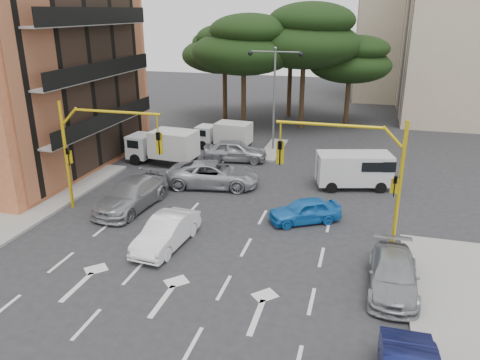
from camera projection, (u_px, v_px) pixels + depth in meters
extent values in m
plane|color=#28282B|center=(206.00, 242.00, 22.34)|extent=(120.00, 120.00, 0.00)
cube|color=gray|center=(273.00, 150.00, 36.81)|extent=(1.40, 6.00, 0.15)
cube|color=black|center=(91.00, 83.00, 30.13)|extent=(0.12, 14.72, 11.20)
cube|color=black|center=(407.00, 31.00, 45.94)|extent=(0.12, 11.04, 16.20)
cube|color=#BEB18E|center=(427.00, 31.00, 56.22)|extent=(16.00, 12.00, 16.00)
cube|color=black|center=(358.00, 35.00, 58.40)|extent=(0.12, 11.04, 14.20)
cylinder|color=#382616|center=(244.00, 103.00, 42.42)|extent=(0.44, 0.44, 4.95)
ellipsoid|color=black|center=(244.00, 52.00, 40.89)|extent=(9.15, 9.15, 3.87)
ellipsoid|color=black|center=(249.00, 30.00, 39.74)|extent=(6.86, 6.86, 2.86)
ellipsoid|color=black|center=(239.00, 36.00, 40.83)|extent=(6.07, 6.07, 2.64)
cylinder|color=#382616|center=(302.00, 99.00, 42.91)|extent=(0.44, 0.44, 5.40)
ellipsoid|color=black|center=(304.00, 44.00, 41.24)|extent=(9.98, 9.98, 4.22)
ellipsoid|color=black|center=(312.00, 20.00, 40.03)|extent=(7.49, 7.49, 3.12)
ellipsoid|color=black|center=(300.00, 27.00, 41.14)|extent=(6.62, 6.62, 2.88)
cylinder|color=#382616|center=(225.00, 97.00, 46.86)|extent=(0.44, 0.44, 4.50)
ellipsoid|color=black|center=(225.00, 55.00, 45.47)|extent=(8.32, 8.32, 3.52)
ellipsoid|color=black|center=(229.00, 37.00, 44.38)|extent=(6.24, 6.24, 2.60)
ellipsoid|color=black|center=(220.00, 42.00, 45.46)|extent=(5.52, 5.52, 2.40)
cylinder|color=#382616|center=(347.00, 105.00, 43.95)|extent=(0.44, 0.44, 4.05)
ellipsoid|color=black|center=(350.00, 65.00, 42.71)|extent=(7.49, 7.49, 3.17)
ellipsoid|color=black|center=(358.00, 48.00, 41.67)|extent=(5.62, 5.62, 2.34)
ellipsoid|color=black|center=(345.00, 53.00, 42.73)|extent=(4.97, 4.97, 2.16)
cylinder|color=#382616|center=(289.00, 92.00, 48.01)|extent=(0.44, 0.44, 4.95)
ellipsoid|color=black|center=(291.00, 47.00, 46.48)|extent=(9.15, 9.15, 3.87)
ellipsoid|color=black|center=(297.00, 28.00, 45.33)|extent=(6.86, 6.86, 2.86)
ellipsoid|color=black|center=(287.00, 33.00, 46.43)|extent=(6.07, 6.07, 2.64)
cylinder|color=yellow|center=(400.00, 186.00, 20.98)|extent=(0.18, 0.18, 6.00)
cylinder|color=yellow|center=(392.00, 137.00, 20.35)|extent=(0.95, 0.14, 0.95)
cylinder|color=yellow|center=(329.00, 125.00, 20.91)|extent=(4.80, 0.14, 0.14)
cylinder|color=yellow|center=(280.00, 131.00, 21.62)|extent=(0.08, 0.08, 0.90)
imported|color=black|center=(280.00, 153.00, 21.98)|extent=(0.20, 0.24, 1.20)
cube|color=yellow|center=(280.00, 153.00, 22.05)|extent=(0.36, 0.06, 1.10)
imported|color=black|center=(395.00, 187.00, 20.90)|extent=(0.16, 0.20, 1.00)
cube|color=yellow|center=(395.00, 186.00, 20.99)|extent=(0.35, 0.08, 0.70)
cylinder|color=yellow|center=(66.00, 156.00, 25.26)|extent=(0.18, 0.18, 6.00)
cylinder|color=yellow|center=(70.00, 116.00, 24.36)|extent=(0.95, 0.14, 0.95)
cylinder|color=yellow|center=(117.00, 112.00, 23.55)|extent=(4.80, 0.14, 0.14)
cylinder|color=yellow|center=(157.00, 123.00, 23.16)|extent=(0.08, 0.08, 0.90)
imported|color=black|center=(159.00, 144.00, 23.52)|extent=(0.20, 0.24, 1.20)
cube|color=yellow|center=(159.00, 143.00, 23.59)|extent=(0.36, 0.06, 1.10)
imported|color=black|center=(68.00, 157.00, 25.07)|extent=(0.16, 0.20, 1.00)
cube|color=yellow|center=(69.00, 157.00, 25.16)|extent=(0.35, 0.08, 0.70)
cylinder|color=slate|center=(274.00, 101.00, 35.50)|extent=(0.16, 0.16, 7.50)
cylinder|color=slate|center=(263.00, 51.00, 34.47)|extent=(1.80, 0.10, 0.10)
sphere|color=black|center=(250.00, 53.00, 34.77)|extent=(0.36, 0.36, 0.36)
cylinder|color=slate|center=(287.00, 52.00, 34.02)|extent=(1.80, 0.10, 0.10)
sphere|color=black|center=(301.00, 54.00, 33.82)|extent=(0.36, 0.36, 0.36)
sphere|color=slate|center=(275.00, 48.00, 34.16)|extent=(0.24, 0.24, 0.24)
imported|color=white|center=(166.00, 232.00, 21.73)|extent=(1.90, 4.49, 1.44)
imported|color=blue|center=(305.00, 210.00, 24.26)|extent=(4.02, 3.17, 1.28)
imported|color=#929599|center=(131.00, 195.00, 25.96)|extent=(2.75, 5.64, 1.58)
imported|color=#AEB1B6|center=(214.00, 174.00, 29.16)|extent=(5.98, 3.44, 1.57)
imported|color=#A3A6AC|center=(235.00, 151.00, 34.09)|extent=(4.78, 2.39, 1.56)
imported|color=gray|center=(393.00, 274.00, 18.35)|extent=(1.89, 4.61, 1.34)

